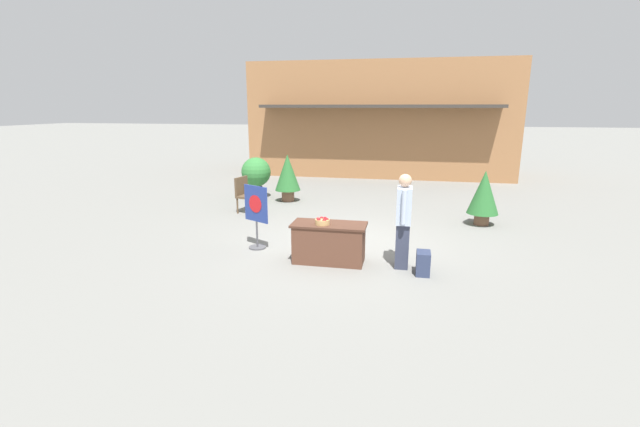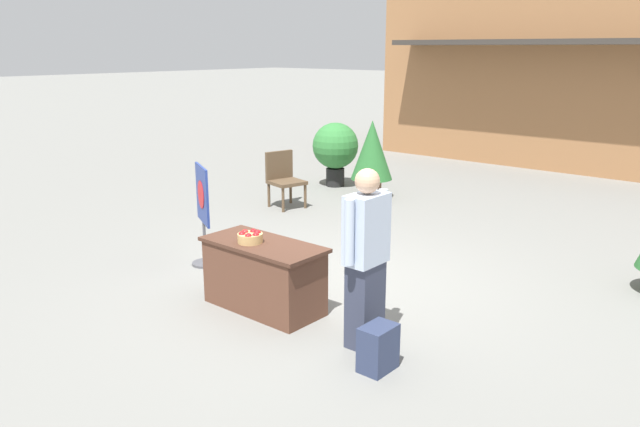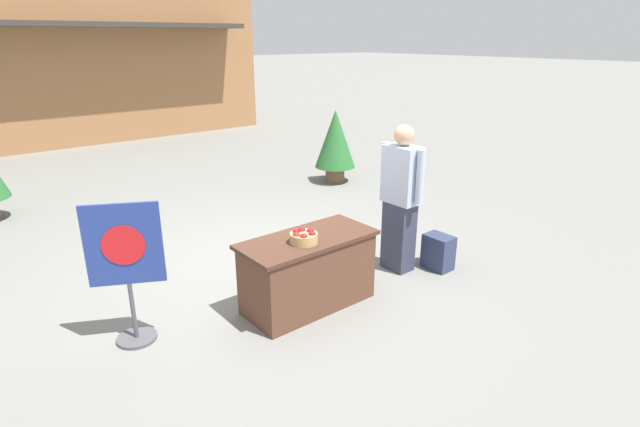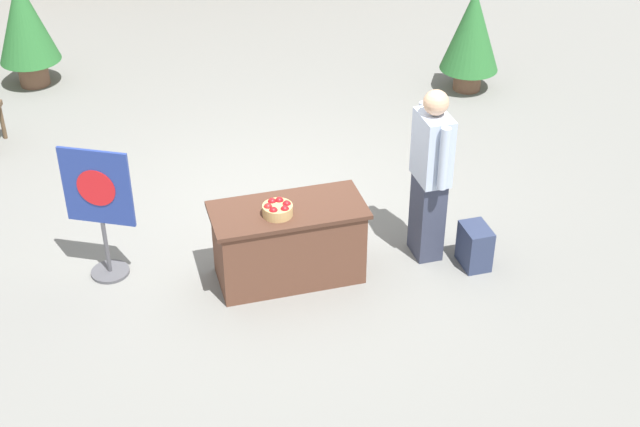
# 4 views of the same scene
# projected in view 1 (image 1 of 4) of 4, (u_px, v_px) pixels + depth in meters

# --- Properties ---
(ground_plane) EXTENTS (120.00, 120.00, 0.00)m
(ground_plane) POSITION_uv_depth(u_px,v_px,m) (342.00, 244.00, 9.23)
(ground_plane) COLOR slate
(storefront_building) EXTENTS (10.90, 4.84, 4.69)m
(storefront_building) POSITION_uv_depth(u_px,v_px,m) (381.00, 119.00, 18.81)
(storefront_building) COLOR #9E6B42
(storefront_building) RESTS_ON ground_plane
(display_table) EXTENTS (1.40, 0.65, 0.76)m
(display_table) POSITION_uv_depth(u_px,v_px,m) (329.00, 243.00, 8.11)
(display_table) COLOR brown
(display_table) RESTS_ON ground_plane
(apple_basket) EXTENTS (0.27, 0.27, 0.13)m
(apple_basket) POSITION_uv_depth(u_px,v_px,m) (322.00, 221.00, 7.95)
(apple_basket) COLOR tan
(apple_basket) RESTS_ON display_table
(person_visitor) EXTENTS (0.26, 0.61, 1.74)m
(person_visitor) POSITION_uv_depth(u_px,v_px,m) (403.00, 220.00, 7.73)
(person_visitor) COLOR #33384C
(person_visitor) RESTS_ON ground_plane
(backpack) EXTENTS (0.24, 0.34, 0.42)m
(backpack) POSITION_uv_depth(u_px,v_px,m) (423.00, 263.00, 7.53)
(backpack) COLOR #2D3856
(backpack) RESTS_ON ground_plane
(poster_board) EXTENTS (0.59, 0.36, 1.33)m
(poster_board) POSITION_uv_depth(u_px,v_px,m) (256.00, 214.00, 8.82)
(poster_board) COLOR #4C4C51
(poster_board) RESTS_ON ground_plane
(patio_chair) EXTENTS (0.66, 0.66, 0.99)m
(patio_chair) POSITION_uv_depth(u_px,v_px,m) (246.00, 193.00, 11.92)
(patio_chair) COLOR brown
(patio_chair) RESTS_ON ground_plane
(potted_plant_far_right) EXTENTS (0.76, 0.76, 1.37)m
(potted_plant_far_right) POSITION_uv_depth(u_px,v_px,m) (484.00, 194.00, 10.57)
(potted_plant_far_right) COLOR brown
(potted_plant_far_right) RESTS_ON ground_plane
(potted_plant_far_left) EXTENTS (0.94, 0.94, 1.31)m
(potted_plant_far_left) POSITION_uv_depth(u_px,v_px,m) (256.00, 173.00, 13.79)
(potted_plant_far_left) COLOR black
(potted_plant_far_left) RESTS_ON ground_plane
(potted_plant_near_right) EXTENTS (0.79, 0.79, 1.47)m
(potted_plant_near_right) POSITION_uv_depth(u_px,v_px,m) (288.00, 174.00, 13.26)
(potted_plant_near_right) COLOR brown
(potted_plant_near_right) RESTS_ON ground_plane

